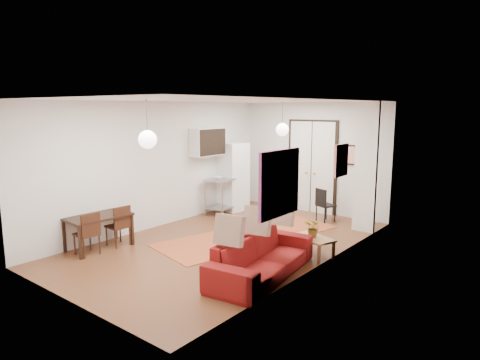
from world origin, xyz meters
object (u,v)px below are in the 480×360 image
Objects in this scene: fridge at (233,177)px; dining_table at (98,219)px; dining_chair_near at (121,222)px; coffee_table at (313,239)px; black_side_chair at (327,202)px; sofa at (262,256)px; dining_chair_far at (90,229)px; kitchen_counter at (226,189)px.

fridge reaches higher than dining_table.
dining_table is at bearing -13.56° from dining_chair_near.
black_side_chair is at bearing 111.58° from coffee_table.
dining_chair_far is at bearing 101.58° from sofa.
dining_chair_near is (-3.37, -1.87, 0.17)m from coffee_table.
sofa is 2.55× the size of coffee_table.
dining_chair_far is at bearing 86.31° from black_side_chair.
kitchen_counter reaches higher than dining_chair_far.
dining_chair_near is at bearing -95.89° from kitchen_counter.
black_side_chair is at bearing 3.65° from sofa.
dining_chair_far is at bearing 2.74° from dining_chair_near.
dining_table is 1.51× the size of black_side_chair.
fridge reaches higher than black_side_chair.
sofa is at bearing -37.12° from fridge.
sofa is 3.46m from dining_table.
black_side_chair is (2.41, 5.00, -0.00)m from dining_chair_far.
sofa is 2.76× the size of dining_chair_far.
fridge is 1.47× the size of dining_table.
fridge reaches higher than kitchen_counter.
coffee_table is at bearing -31.93° from kitchen_counter.
sofa reaches higher than coffee_table.
coffee_table is 1.10× the size of black_side_chair.
fridge reaches higher than dining_chair_near.
kitchen_counter is 3.43m from dining_chair_near.
dining_chair_far is (0.00, -0.70, 0.00)m from dining_chair_near.
dining_chair_near is at bearing 82.77° from black_side_chair.
coffee_table is at bearing 130.00° from dining_chair_far.
dining_chair_far is at bearing -96.25° from kitchen_counter.
sofa is 1.25× the size of fridge.
fridge is 2.23× the size of black_side_chair.
fridge is (-3.50, 1.86, 0.61)m from coffee_table.
dining_table is (-3.50, -2.30, 0.29)m from coffee_table.
fridge is 2.64m from black_side_chair.
sofa is 1.76× the size of kitchen_counter.
dining_chair_far reaches higher than black_side_chair.
dining_chair_near reaches higher than sofa.
sofa is 1.85× the size of dining_table.
dining_table is 0.32m from dining_chair_far.
dining_chair_near is at bearing -177.26° from dining_chair_far.
coffee_table is 0.49× the size of fridge.
dining_chair_far reaches higher than coffee_table.
coffee_table is at bearing -14.68° from sofa.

